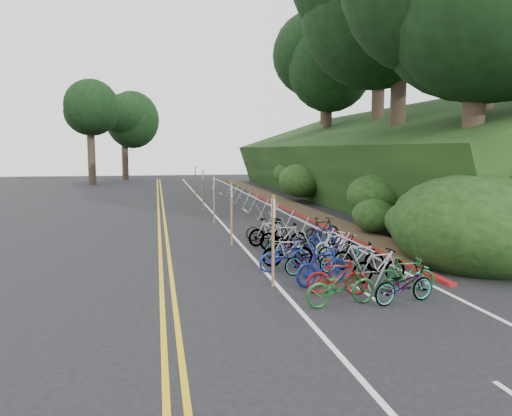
% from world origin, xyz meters
% --- Properties ---
extents(ground, '(120.00, 120.00, 0.00)m').
position_xyz_m(ground, '(0.00, 0.00, 0.00)').
color(ground, black).
rests_on(ground, ground).
extents(road_markings, '(7.47, 80.00, 0.01)m').
position_xyz_m(road_markings, '(0.63, 10.10, 0.00)').
color(road_markings, gold).
rests_on(road_markings, ground).
extents(red_curb, '(0.25, 28.00, 0.10)m').
position_xyz_m(red_curb, '(5.70, 12.00, 0.05)').
color(red_curb, maroon).
rests_on(red_curb, ground).
extents(embankment, '(14.30, 48.14, 9.11)m').
position_xyz_m(embankment, '(12.96, 19.04, 2.57)').
color(embankment, black).
rests_on(embankment, ground).
extents(tree_cluster, '(32.75, 54.29, 18.93)m').
position_xyz_m(tree_cluster, '(9.76, 22.04, 11.80)').
color(tree_cluster, '#2D2319').
rests_on(tree_cluster, ground).
extents(bike_rack_front, '(1.13, 3.18, 1.14)m').
position_xyz_m(bike_rack_front, '(3.27, -0.60, 0.84)').
color(bike_rack_front, '#9599A2').
rests_on(bike_rack_front, ground).
extents(bike_racks_rest, '(1.14, 23.00, 1.17)m').
position_xyz_m(bike_racks_rest, '(3.00, 13.00, 0.85)').
color(bike_racks_rest, '#9599A2').
rests_on(bike_racks_rest, ground).
extents(signpost_near, '(0.08, 0.40, 2.53)m').
position_xyz_m(signpost_near, '(0.85, -1.00, 1.45)').
color(signpost_near, brown).
rests_on(signpost_near, ground).
extents(signposts_rest, '(0.08, 18.40, 2.50)m').
position_xyz_m(signposts_rest, '(0.60, 14.00, 1.43)').
color(signposts_rest, brown).
rests_on(signposts_rest, ground).
extents(bike_front, '(1.17, 1.89, 0.94)m').
position_xyz_m(bike_front, '(1.62, 0.79, 0.47)').
color(bike_front, navy).
rests_on(bike_front, ground).
extents(bike_valet, '(3.20, 10.72, 1.09)m').
position_xyz_m(bike_valet, '(2.91, 1.12, 0.49)').
color(bike_valet, '#144C1E').
rests_on(bike_valet, ground).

